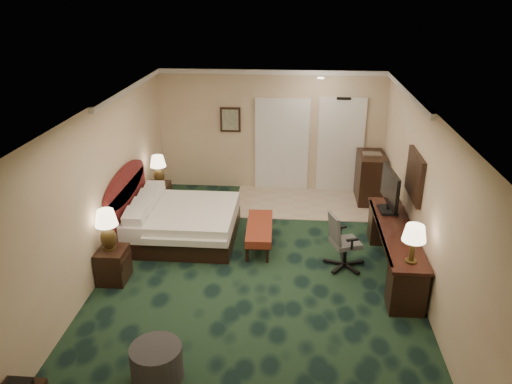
# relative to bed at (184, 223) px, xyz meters

# --- Properties ---
(floor) EXTENTS (5.00, 7.50, 0.00)m
(floor) POSITION_rel_bed_xyz_m (1.45, -1.11, -0.30)
(floor) COLOR black
(floor) RESTS_ON ground
(ceiling) EXTENTS (5.00, 7.50, 0.00)m
(ceiling) POSITION_rel_bed_xyz_m (1.45, -1.11, 2.40)
(ceiling) COLOR white
(ceiling) RESTS_ON wall_back
(wall_back) EXTENTS (5.00, 0.00, 2.70)m
(wall_back) POSITION_rel_bed_xyz_m (1.45, 2.64, 1.05)
(wall_back) COLOR beige
(wall_back) RESTS_ON ground
(wall_front) EXTENTS (5.00, 0.00, 2.70)m
(wall_front) POSITION_rel_bed_xyz_m (1.45, -4.86, 1.05)
(wall_front) COLOR beige
(wall_front) RESTS_ON ground
(wall_left) EXTENTS (0.00, 7.50, 2.70)m
(wall_left) POSITION_rel_bed_xyz_m (-1.05, -1.11, 1.05)
(wall_left) COLOR beige
(wall_left) RESTS_ON ground
(wall_right) EXTENTS (0.00, 7.50, 2.70)m
(wall_right) POSITION_rel_bed_xyz_m (3.95, -1.11, 1.05)
(wall_right) COLOR beige
(wall_right) RESTS_ON ground
(crown_molding) EXTENTS (5.00, 7.50, 0.10)m
(crown_molding) POSITION_rel_bed_xyz_m (1.45, -1.11, 2.35)
(crown_molding) COLOR white
(crown_molding) RESTS_ON wall_back
(tile_patch) EXTENTS (3.20, 1.70, 0.01)m
(tile_patch) POSITION_rel_bed_xyz_m (2.35, 1.79, -0.29)
(tile_patch) COLOR #C1B293
(tile_patch) RESTS_ON ground
(headboard) EXTENTS (0.12, 2.00, 1.40)m
(headboard) POSITION_rel_bed_xyz_m (-0.99, -0.11, 0.40)
(headboard) COLOR #4F1008
(headboard) RESTS_ON ground
(entry_door) EXTENTS (1.02, 0.06, 2.18)m
(entry_door) POSITION_rel_bed_xyz_m (3.00, 2.61, 0.75)
(entry_door) COLOR white
(entry_door) RESTS_ON ground
(closet_doors) EXTENTS (1.20, 0.06, 2.10)m
(closet_doors) POSITION_rel_bed_xyz_m (1.70, 2.60, 0.75)
(closet_doors) COLOR silver
(closet_doors) RESTS_ON ground
(wall_art) EXTENTS (0.45, 0.06, 0.55)m
(wall_art) POSITION_rel_bed_xyz_m (0.55, 2.60, 1.30)
(wall_art) COLOR #51605B
(wall_art) RESTS_ON wall_back
(wall_mirror) EXTENTS (0.05, 0.95, 0.75)m
(wall_mirror) POSITION_rel_bed_xyz_m (3.91, -0.51, 1.25)
(wall_mirror) COLOR white
(wall_mirror) RESTS_ON wall_right
(bed) EXTENTS (1.89, 1.75, 0.60)m
(bed) POSITION_rel_bed_xyz_m (0.00, 0.00, 0.00)
(bed) COLOR silver
(bed) RESTS_ON ground
(nightstand_near) EXTENTS (0.44, 0.50, 0.55)m
(nightstand_near) POSITION_rel_bed_xyz_m (-0.81, -1.49, -0.03)
(nightstand_near) COLOR black
(nightstand_near) RESTS_ON ground
(nightstand_far) EXTENTS (0.44, 0.51, 0.55)m
(nightstand_far) POSITION_rel_bed_xyz_m (-0.81, 1.26, -0.02)
(nightstand_far) COLOR black
(nightstand_far) RESTS_ON ground
(lamp_near) EXTENTS (0.40, 0.40, 0.66)m
(lamp_near) POSITION_rel_bed_xyz_m (-0.84, -1.46, 0.58)
(lamp_near) COLOR black
(lamp_near) RESTS_ON nightstand_near
(lamp_far) EXTENTS (0.40, 0.40, 0.61)m
(lamp_far) POSITION_rel_bed_xyz_m (-0.78, 1.29, 0.56)
(lamp_far) COLOR black
(lamp_far) RESTS_ON nightstand_far
(bed_bench) EXTENTS (0.49, 1.29, 0.43)m
(bed_bench) POSITION_rel_bed_xyz_m (1.41, -0.21, -0.08)
(bed_bench) COLOR brown
(bed_bench) RESTS_ON ground
(ottoman) EXTENTS (0.80, 0.80, 0.44)m
(ottoman) POSITION_rel_bed_xyz_m (0.44, -3.54, -0.08)
(ottoman) COLOR #323235
(ottoman) RESTS_ON ground
(desk) EXTENTS (0.56, 2.60, 0.75)m
(desk) POSITION_rel_bed_xyz_m (3.65, -0.84, 0.07)
(desk) COLOR black
(desk) RESTS_ON ground
(tv) EXTENTS (0.16, 0.97, 0.75)m
(tv) POSITION_rel_bed_xyz_m (3.62, -0.14, 0.82)
(tv) COLOR black
(tv) RESTS_ON desk
(desk_lamp) EXTENTS (0.41, 0.41, 0.58)m
(desk_lamp) POSITION_rel_bed_xyz_m (3.68, -1.84, 0.74)
(desk_lamp) COLOR black
(desk_lamp) RESTS_ON desk
(desk_chair) EXTENTS (0.71, 0.69, 0.98)m
(desk_chair) POSITION_rel_bed_xyz_m (2.88, -0.78, 0.19)
(desk_chair) COLOR #555555
(desk_chair) RESTS_ON ground
(minibar) EXTENTS (0.55, 0.98, 1.04)m
(minibar) POSITION_rel_bed_xyz_m (3.63, 2.09, 0.22)
(minibar) COLOR black
(minibar) RESTS_ON ground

